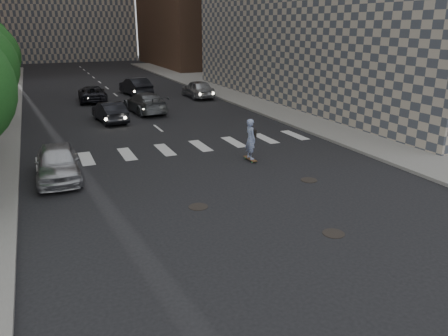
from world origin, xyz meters
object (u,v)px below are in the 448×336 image
object	(u,v)px
skateboarder	(251,139)
traffic_car_d	(198,89)
traffic_car_a	(110,112)
silver_sedan	(58,162)
traffic_car_c	(92,94)
traffic_car_b	(145,103)
traffic_car_e	(136,86)

from	to	relation	value
skateboarder	traffic_car_d	bearing A→B (deg)	77.21
traffic_car_d	traffic_car_a	bearing A→B (deg)	38.57
silver_sedan	traffic_car_d	world-z (taller)	traffic_car_d
silver_sedan	traffic_car_c	distance (m)	19.99
silver_sedan	traffic_car_d	size ratio (longest dim) A/B	0.95
silver_sedan	traffic_car_a	size ratio (longest dim) A/B	1.05
skateboarder	silver_sedan	world-z (taller)	skateboarder
traffic_car_b	traffic_car_d	distance (m)	7.78
traffic_car_d	silver_sedan	bearing A→B (deg)	54.06
traffic_car_c	traffic_car_a	bearing A→B (deg)	93.80
traffic_car_c	traffic_car_d	world-z (taller)	traffic_car_d
traffic_car_c	traffic_car_e	size ratio (longest dim) A/B	0.98
traffic_car_c	traffic_car_d	distance (m)	9.10
traffic_car_d	skateboarder	bearing A→B (deg)	77.17
traffic_car_a	traffic_car_b	distance (m)	3.71
skateboarder	traffic_car_a	size ratio (longest dim) A/B	0.49
traffic_car_a	traffic_car_e	xyz separation A→B (m)	(4.19, 10.94, 0.11)
traffic_car_b	traffic_car_c	bearing A→B (deg)	-71.85
traffic_car_b	skateboarder	bearing A→B (deg)	91.40
traffic_car_e	traffic_car_a	bearing A→B (deg)	61.47
silver_sedan	traffic_car_b	world-z (taller)	traffic_car_b
traffic_car_a	traffic_car_c	world-z (taller)	traffic_car_a
traffic_car_b	traffic_car_e	bearing A→B (deg)	-103.96
silver_sedan	skateboarder	bearing A→B (deg)	-3.90
silver_sedan	traffic_car_d	bearing A→B (deg)	56.28
silver_sedan	traffic_car_e	size ratio (longest dim) A/B	0.91
traffic_car_a	traffic_car_b	world-z (taller)	traffic_car_b
skateboarder	traffic_car_b	xyz separation A→B (m)	(-1.78, 13.88, -0.33)
traffic_car_a	traffic_car_d	world-z (taller)	traffic_car_d
traffic_car_a	traffic_car_d	distance (m)	11.49
traffic_car_a	traffic_car_b	bearing A→B (deg)	-149.52
traffic_car_a	traffic_car_e	distance (m)	11.71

